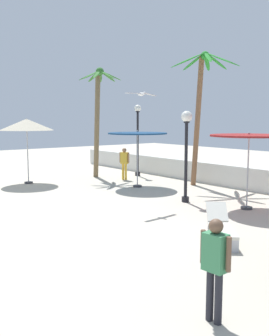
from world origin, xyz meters
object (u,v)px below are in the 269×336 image
Objects in this scene: lounge_chair_0 at (221,226)px; guest_1 at (124,161)px; patio_umbrella_0 at (137,135)px; lamp_post_0 at (186,141)px; palm_tree_0 at (98,109)px; palm_tree_2 at (200,99)px; lamp_post_1 at (138,132)px; patio_umbrella_3 at (249,138)px; guest_0 at (215,260)px; patio_umbrella_1 at (27,125)px; seagull_0 at (141,94)px.

guest_1 is at bearing 157.48° from lounge_chair_0.
lamp_post_0 is (3.68, -0.56, -0.10)m from patio_umbrella_0.
palm_tree_2 reaches higher than palm_tree_0.
palm_tree_2 is 9.10m from lounge_chair_0.
patio_umbrella_0 is 3.61m from lamp_post_1.
guest_1 is at bearing -155.60° from palm_tree_2.
patio_umbrella_3 is at bearing -26.79° from palm_tree_2.
lamp_post_1 is at bearing 116.75° from guest_1.
lamp_post_0 reaches higher than lounge_chair_0.
lounge_chair_0 is at bearing -43.06° from palm_tree_2.
guest_1 is (-5.79, 1.37, -1.29)m from lamp_post_0.
guest_0 is (13.06, -8.73, -1.44)m from lamp_post_1.
lamp_post_1 is (1.20, 5.83, -0.41)m from patio_umbrella_1.
lamp_post_0 is at bearing 72.07° from seagull_0.
patio_umbrella_3 is 4.47m from lounge_chair_0.
guest_1 is (0.72, -1.44, -1.44)m from lamp_post_1.
palm_tree_0 reaches higher than patio_umbrella_1.
seagull_0 is (-7.10, 4.22, 3.01)m from guest_0.
seagull_0 is at bearing -37.08° from lamp_post_1.
patio_umbrella_1 is at bearing -158.54° from patio_umbrella_3.
lounge_chair_0 is 1.29× the size of seagull_0.
lounge_chair_0 is 1.09× the size of guest_0.
seagull_0 is (-2.70, -2.56, 1.53)m from patio_umbrella_3.
patio_umbrella_3 is 1.94× the size of seagull_0.
palm_tree_2 is 3.42× the size of lounge_chair_0.
patio_umbrella_3 is 5.07m from palm_tree_2.
palm_tree_0 is at bearing 154.29° from guest_0.
guest_0 reaches higher than lounge_chair_0.
palm_tree_2 is (5.57, 6.05, 1.20)m from patio_umbrella_1.
patio_umbrella_0 is 3.73m from lamp_post_0.
patio_umbrella_1 is 1.18× the size of patio_umbrella_3.
seagull_0 is at bearing 149.23° from guest_0.
palm_tree_2 is (1.53, 2.46, 1.66)m from patio_umbrella_0.
guest_1 is (1.92, 4.39, -1.85)m from patio_umbrella_1.
guest_1 is at bearing 159.24° from patio_umbrella_0.
lounge_chair_0 is at bearing -23.00° from patio_umbrella_0.
lamp_post_1 is 2.16m from guest_1.
patio_umbrella_0 is 0.85× the size of patio_umbrella_1.
patio_umbrella_0 reaches higher than guest_0.
lamp_post_1 is (-6.52, 2.80, 0.14)m from lamp_post_0.
palm_tree_2 is at bearing 57.99° from patio_umbrella_0.
patio_umbrella_3 is at bearing 21.46° from patio_umbrella_1.
palm_tree_0 is 7.15m from seagull_0.
patio_umbrella_0 is 1.63× the size of guest_1.
seagull_0 is (1.60, -4.73, -0.04)m from palm_tree_2.
palm_tree_2 is at bearing 47.36° from patio_umbrella_1.
palm_tree_2 reaches higher than guest_0.
patio_umbrella_1 is at bearing -113.64° from guest_1.
palm_tree_2 reaches higher than lamp_post_1.
seagull_0 reaches higher than patio_umbrella_0.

